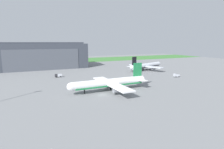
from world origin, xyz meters
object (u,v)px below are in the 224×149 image
(airliner_far_left, at_px, (146,66))
(fuel_bowser, at_px, (176,75))
(maintenance_hangar, at_px, (41,56))
(airliner_near_right, at_px, (110,83))
(stair_truck, at_px, (58,75))

(airliner_far_left, height_order, fuel_bowser, airliner_far_left)
(fuel_bowser, bearing_deg, airliner_far_left, 91.13)
(maintenance_hangar, xyz_separation_m, airliner_far_left, (76.50, -51.23, -7.19))
(airliner_near_right, height_order, stair_truck, airliner_near_right)
(fuel_bowser, bearing_deg, airliner_near_right, -166.63)
(maintenance_hangar, xyz_separation_m, fuel_bowser, (77.15, -84.45, -9.86))
(airliner_near_right, bearing_deg, fuel_bowser, 13.37)
(maintenance_hangar, distance_m, stair_truck, 53.17)
(airliner_near_right, bearing_deg, maintenance_hangar, 103.23)
(airliner_near_right, distance_m, stair_truck, 48.49)
(stair_truck, distance_m, fuel_bowser, 78.13)
(maintenance_hangar, height_order, fuel_bowser, maintenance_hangar)
(maintenance_hangar, relative_size, airliner_far_left, 2.00)
(airliner_near_right, xyz_separation_m, fuel_bowser, (54.27, 12.90, -2.62))
(maintenance_hangar, bearing_deg, stair_truck, -83.28)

